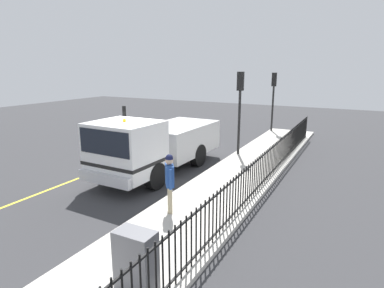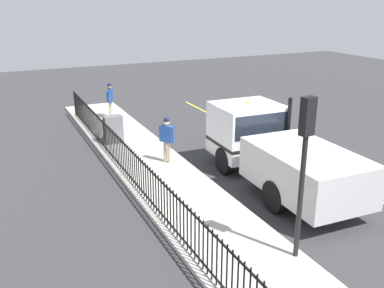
# 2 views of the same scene
# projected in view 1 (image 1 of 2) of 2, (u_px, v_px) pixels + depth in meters

# --- Properties ---
(ground_plane) EXTENTS (54.23, 54.23, 0.00)m
(ground_plane) POSITION_uv_depth(u_px,v_px,m) (139.00, 180.00, 12.25)
(ground_plane) COLOR #38383A
(ground_plane) RESTS_ON ground
(sidewalk_slab) EXTENTS (2.71, 24.65, 0.12)m
(sidewalk_slab) POSITION_uv_depth(u_px,v_px,m) (218.00, 194.00, 10.75)
(sidewalk_slab) COLOR beige
(sidewalk_slab) RESTS_ON ground
(lane_marking) EXTENTS (0.12, 22.19, 0.01)m
(lane_marking) POSITION_uv_depth(u_px,v_px,m) (96.00, 171.00, 13.24)
(lane_marking) COLOR yellow
(lane_marking) RESTS_ON ground
(work_truck) EXTENTS (2.46, 6.63, 2.73)m
(work_truck) POSITION_uv_depth(u_px,v_px,m) (153.00, 143.00, 12.60)
(work_truck) COLOR white
(work_truck) RESTS_ON ground
(worker_standing) EXTENTS (0.46, 0.53, 1.72)m
(worker_standing) POSITION_uv_depth(u_px,v_px,m) (170.00, 177.00, 9.00)
(worker_standing) COLOR #264C99
(worker_standing) RESTS_ON sidewalk_slab
(iron_fence) EXTENTS (0.04, 20.99, 1.24)m
(iron_fence) POSITION_uv_depth(u_px,v_px,m) (252.00, 180.00, 10.07)
(iron_fence) COLOR black
(iron_fence) RESTS_ON sidewalk_slab
(traffic_light_near) EXTENTS (0.33, 0.25, 3.86)m
(traffic_light_near) POSITION_uv_depth(u_px,v_px,m) (240.00, 96.00, 14.84)
(traffic_light_near) COLOR black
(traffic_light_near) RESTS_ON sidewalk_slab
(traffic_light_mid) EXTENTS (0.33, 0.25, 3.73)m
(traffic_light_mid) POSITION_uv_depth(u_px,v_px,m) (274.00, 90.00, 20.53)
(traffic_light_mid) COLOR black
(traffic_light_mid) RESTS_ON sidewalk_slab
(utility_cabinet) EXTENTS (0.76, 0.45, 1.16)m
(utility_cabinet) POSITION_uv_depth(u_px,v_px,m) (136.00, 260.00, 5.93)
(utility_cabinet) COLOR slate
(utility_cabinet) RESTS_ON sidewalk_slab
(traffic_cone) EXTENTS (0.42, 0.42, 0.60)m
(traffic_cone) POSITION_uv_depth(u_px,v_px,m) (134.00, 157.00, 14.24)
(traffic_cone) COLOR orange
(traffic_cone) RESTS_ON ground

